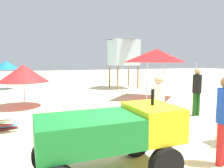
% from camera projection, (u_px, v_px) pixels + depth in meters
% --- Properties ---
extents(ground, '(80.00, 80.00, 0.00)m').
position_uv_depth(ground, '(142.00, 155.00, 4.77)').
color(ground, beige).
extents(utility_cart, '(2.56, 1.30, 1.50)m').
position_uv_depth(utility_cart, '(112.00, 132.00, 3.85)').
color(utility_cart, '#197A2D').
rests_on(utility_cart, ground).
extents(lifeguard_near_right, '(0.32, 0.32, 1.64)m').
position_uv_depth(lifeguard_near_right, '(158.00, 103.00, 5.70)').
color(lifeguard_near_right, black).
rests_on(lifeguard_near_right, ground).
extents(lifeguard_far_right, '(0.32, 0.32, 1.74)m').
position_uv_depth(lifeguard_far_right, '(197.00, 89.00, 8.02)').
color(lifeguard_far_right, '#194C19').
rests_on(lifeguard_far_right, ground).
extents(popup_canopy, '(2.78, 2.78, 2.62)m').
position_uv_depth(popup_canopy, '(157.00, 56.00, 11.44)').
color(popup_canopy, '#B2B2B7').
rests_on(popup_canopy, ground).
extents(lifeguard_tower, '(1.98, 1.98, 3.92)m').
position_uv_depth(lifeguard_tower, '(123.00, 49.00, 15.80)').
color(lifeguard_tower, olive).
rests_on(lifeguard_tower, ground).
extents(beach_umbrella_left, '(1.68, 1.68, 2.00)m').
position_uv_depth(beach_umbrella_left, '(6.00, 65.00, 15.29)').
color(beach_umbrella_left, beige).
rests_on(beach_umbrella_left, ground).
extents(beach_umbrella_mid, '(2.13, 2.13, 1.84)m').
position_uv_depth(beach_umbrella_mid, '(23.00, 73.00, 9.49)').
color(beach_umbrella_mid, beige).
rests_on(beach_umbrella_mid, ground).
extents(cooler_box, '(0.52, 0.34, 0.35)m').
position_uv_depth(cooler_box, '(75.00, 121.00, 6.82)').
color(cooler_box, blue).
rests_on(cooler_box, ground).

